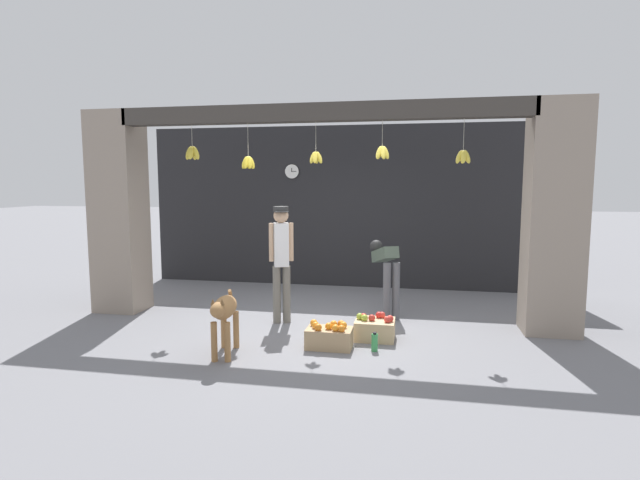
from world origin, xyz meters
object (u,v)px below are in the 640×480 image
object	(u,v)px
fruit_crate_apples	(375,328)
wall_clock	(292,171)
worker_stooping	(386,267)
water_bottle	(375,342)
shopkeeper	(281,255)
fruit_crate_oranges	(329,337)
dog	(224,312)

from	to	relation	value
fruit_crate_apples	wall_clock	xyz separation A→B (m)	(-1.86, 3.12, 2.05)
worker_stooping	water_bottle	distance (m)	1.74
shopkeeper	fruit_crate_apples	bearing A→B (deg)	139.56
shopkeeper	fruit_crate_oranges	world-z (taller)	shopkeeper
dog	fruit_crate_apples	bearing A→B (deg)	110.89
shopkeeper	worker_stooping	bearing A→B (deg)	-175.24
dog	fruit_crate_oranges	xyz separation A→B (m)	(1.13, 0.49, -0.37)
worker_stooping	wall_clock	xyz separation A→B (m)	(-1.92, 1.95, 1.46)
worker_stooping	fruit_crate_apples	distance (m)	1.30
dog	water_bottle	world-z (taller)	dog
shopkeeper	fruit_crate_oranges	xyz separation A→B (m)	(0.85, -0.95, -0.83)
shopkeeper	worker_stooping	size ratio (longest dim) A/B	1.52
shopkeeper	worker_stooping	distance (m)	1.59
fruit_crate_apples	water_bottle	world-z (taller)	fruit_crate_apples
dog	fruit_crate_oranges	size ratio (longest dim) A/B	1.64
wall_clock	fruit_crate_oranges	bearing A→B (deg)	-69.30
water_bottle	fruit_crate_oranges	bearing A→B (deg)	178.49
shopkeeper	fruit_crate_apples	xyz separation A→B (m)	(1.36, -0.50, -0.83)
fruit_crate_oranges	wall_clock	distance (m)	4.33
worker_stooping	fruit_crate_apples	size ratio (longest dim) A/B	2.21
water_bottle	wall_clock	xyz separation A→B (m)	(-1.89, 3.58, 2.08)
water_bottle	shopkeeper	bearing A→B (deg)	145.39
worker_stooping	water_bottle	size ratio (longest dim) A/B	4.77
fruit_crate_apples	worker_stooping	bearing A→B (deg)	87.04
fruit_crate_oranges	fruit_crate_apples	distance (m)	0.68
dog	fruit_crate_oranges	bearing A→B (deg)	104.40
fruit_crate_oranges	shopkeeper	bearing A→B (deg)	131.86
fruit_crate_oranges	wall_clock	bearing A→B (deg)	110.70
fruit_crate_oranges	water_bottle	distance (m)	0.55
shopkeeper	fruit_crate_oranges	bearing A→B (deg)	111.47
dog	wall_clock	size ratio (longest dim) A/B	3.19
shopkeeper	water_bottle	xyz separation A→B (m)	(1.39, -0.96, -0.87)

